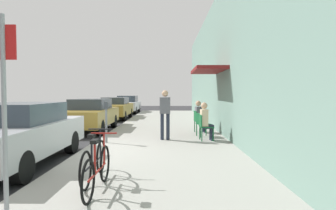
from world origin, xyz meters
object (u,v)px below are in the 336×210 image
at_px(seated_patron_0, 206,120).
at_px(seated_patron_2, 200,115).
at_px(parked_car_0, 19,133).
at_px(bicycle_0, 94,161).
at_px(cafe_chair_2, 198,120).
at_px(bicycle_1, 98,170).
at_px(street_sign, 4,100).
at_px(parked_car_1, 90,114).
at_px(cafe_chair_1, 201,123).
at_px(parked_car_3, 128,104).
at_px(cafe_chair_0, 204,126).
at_px(parked_car_2, 115,108).
at_px(pedestrian_standing, 165,111).
at_px(parking_meter, 106,119).

relative_size(seated_patron_0, seated_patron_2, 1.00).
relative_size(parked_car_0, bicycle_0, 2.57).
bearing_deg(cafe_chair_2, bicycle_1, -108.55).
relative_size(street_sign, bicycle_0, 1.52).
bearing_deg(parked_car_0, seated_patron_0, 30.73).
height_order(parked_car_1, cafe_chair_1, parked_car_1).
relative_size(bicycle_1, seated_patron_0, 1.33).
height_order(parked_car_3, cafe_chair_2, parked_car_3).
xyz_separation_m(parked_car_3, street_sign, (1.50, -20.62, 0.88)).
bearing_deg(cafe_chair_0, bicycle_1, -115.06).
distance_m(parked_car_2, parked_car_3, 5.52).
bearing_deg(pedestrian_standing, parked_car_2, 110.93).
bearing_deg(parked_car_1, parked_car_2, 90.00).
bearing_deg(pedestrian_standing, cafe_chair_0, -5.63).
bearing_deg(parking_meter, cafe_chair_0, 8.10).
distance_m(parked_car_0, cafe_chair_1, 6.03).
xyz_separation_m(cafe_chair_2, seated_patron_2, (0.06, 0.01, 0.19)).
height_order(parked_car_0, bicycle_0, parked_car_0).
height_order(parked_car_2, cafe_chair_2, parked_car_2).
relative_size(parked_car_2, seated_patron_0, 3.41).
relative_size(bicycle_1, pedestrian_standing, 1.01).
distance_m(parked_car_1, cafe_chair_0, 5.75).
height_order(parking_meter, cafe_chair_2, parking_meter).
relative_size(parked_car_2, seated_patron_2, 3.41).
distance_m(parking_meter, street_sign, 5.57).
distance_m(bicycle_1, pedestrian_standing, 5.26).
distance_m(parked_car_3, cafe_chair_1, 14.61).
bearing_deg(parked_car_3, bicycle_1, -82.96).
distance_m(parked_car_3, cafe_chair_0, 15.40).
height_order(parked_car_1, pedestrian_standing, pedestrian_standing).
height_order(street_sign, bicycle_1, street_sign).
height_order(parked_car_1, seated_patron_2, parked_car_1).
bearing_deg(street_sign, bicycle_1, 46.64).
bearing_deg(street_sign, parked_car_0, 115.73).
height_order(parked_car_0, pedestrian_standing, pedestrian_standing).
height_order(parked_car_3, bicycle_1, parked_car_3).
bearing_deg(parked_car_1, seated_patron_0, -33.77).
bearing_deg(bicycle_0, cafe_chair_2, 68.27).
relative_size(parked_car_0, parking_meter, 3.33).
height_order(parking_meter, street_sign, street_sign).
bearing_deg(seated_patron_2, pedestrian_standing, -126.86).
distance_m(parking_meter, bicycle_1, 4.64).
bearing_deg(pedestrian_standing, parking_meter, -162.71).
bearing_deg(parking_meter, seated_patron_0, 8.04).
bearing_deg(parking_meter, cafe_chair_1, 21.93).
bearing_deg(cafe_chair_2, parking_meter, -142.95).
bearing_deg(cafe_chair_0, parked_car_1, 145.85).
distance_m(parked_car_3, bicycle_0, 19.20).
height_order(street_sign, bicycle_0, street_sign).
bearing_deg(bicycle_1, cafe_chair_1, 68.15).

